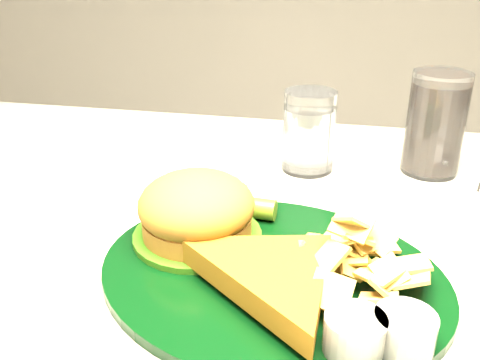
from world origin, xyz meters
name	(u,v)px	position (x,y,z in m)	size (l,w,h in m)	color
dinner_plate	(272,245)	(0.05, -0.11, 0.79)	(0.35, 0.29, 0.08)	black
water_glass	(309,131)	(0.06, 0.18, 0.81)	(0.07, 0.07, 0.12)	white
cola_glass	(435,124)	(0.23, 0.21, 0.82)	(0.08, 0.08, 0.15)	black
spoon	(167,200)	(-0.11, 0.03, 0.75)	(0.03, 0.13, 0.01)	silver
ramekin	(83,145)	(-0.29, 0.17, 0.76)	(0.04, 0.04, 0.03)	silver
wrapped_straw	(233,181)	(-0.04, 0.11, 0.75)	(0.22, 0.08, 0.01)	white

